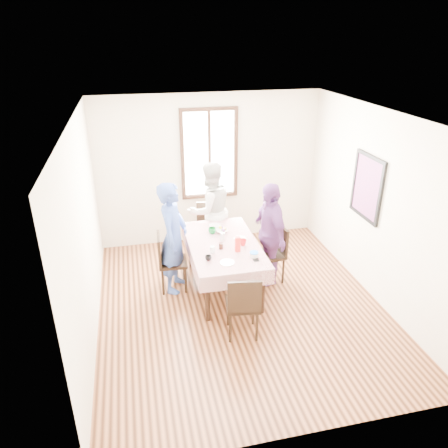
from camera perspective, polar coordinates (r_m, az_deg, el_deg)
The scene contains 30 objects.
ground at distance 6.28m, azimuth 2.16°, elevation -10.76°, with size 4.50×4.50×0.00m, color #33180B.
back_wall at distance 7.66m, azimuth -1.99°, elevation 7.29°, with size 4.00×4.00×0.00m, color beige.
right_wall at distance 6.39m, azimuth 19.99°, elevation 2.14°, with size 4.50×4.50×0.00m, color beige.
window_frame at distance 7.56m, azimuth -1.99°, elevation 9.41°, with size 1.02×0.06×1.62m, color black.
window_pane at distance 7.57m, azimuth -2.01°, elevation 9.43°, with size 0.90×0.02×1.50m, color white.
art_poster at distance 6.55m, azimuth 18.75°, elevation 4.73°, with size 0.04×0.76×0.96m, color red.
dining_table at distance 6.46m, azimuth -0.10°, elevation -5.67°, with size 0.90×1.63×0.75m, color black.
tablecloth at distance 6.28m, azimuth -0.10°, elevation -2.67°, with size 1.02×1.75×0.01m, color #56020F.
chair_left at distance 6.45m, azimuth -6.90°, elevation -5.08°, with size 0.42×0.42×0.91m, color black.
chair_right at distance 6.65m, azimuth 6.11°, elevation -4.10°, with size 0.42×0.42×0.91m, color black.
chair_far at distance 7.40m, azimuth -2.00°, elevation -0.84°, with size 0.42×0.42×0.91m, color black.
chair_near at distance 5.51m, azimuth 2.50°, elevation -10.71°, with size 0.42×0.42×0.91m, color black.
person_left at distance 6.27m, azimuth -6.91°, elevation -1.88°, with size 0.62×0.41×1.71m, color #304892.
person_far at distance 7.22m, azimuth -2.02°, elevation 1.92°, with size 0.83×0.64×1.70m, color beige.
person_right at distance 6.48m, azimuth 6.09°, elevation -1.32°, with size 0.96×0.40×1.63m, color #613370.
mug_black at distance 5.82m, azimuth -2.13°, elevation -4.59°, with size 0.09×0.09×0.07m, color black.
mug_flag at distance 6.21m, azimuth 2.59°, elevation -2.49°, with size 0.10×0.10×0.09m, color red.
mug_green at distance 6.56m, azimuth -1.62°, elevation -0.89°, with size 0.12×0.12×0.09m, color #0C7226.
serving_bowl at distance 6.60m, azimuth -0.28°, elevation -0.95°, with size 0.18×0.18×0.05m, color white.
juice_carton at distance 6.01m, azimuth 1.85°, elevation -2.74°, with size 0.07×0.07×0.22m, color red.
butter_tub at distance 5.91m, azimuth 4.05°, elevation -4.17°, with size 0.13×0.13×0.06m, color white.
jam_jar at distance 6.10m, azimuth -0.41°, elevation -2.99°, with size 0.06×0.06×0.09m, color black.
drinking_glass at distance 6.00m, azimuth -1.58°, elevation -3.47°, with size 0.07×0.07×0.10m, color silver.
smartphone at distance 5.87m, azimuth 4.24°, elevation -4.69°, with size 0.08×0.15×0.01m, color black.
flower_vase at distance 6.32m, azimuth -0.21°, elevation -1.75°, with size 0.06×0.06×0.13m, color silver.
plate_right at distance 6.41m, azimuth 2.17°, elevation -1.95°, with size 0.20×0.20×0.01m, color white.
plate_far at distance 6.83m, azimuth -1.25°, elevation -0.18°, with size 0.20×0.20×0.01m, color white.
plate_near at distance 5.76m, azimuth 0.42°, elevation -5.22°, with size 0.20×0.20×0.01m, color white.
butter_lid at distance 5.89m, azimuth 4.06°, elevation -3.84°, with size 0.12×0.12×0.01m, color blue.
flower_bunch at distance 6.27m, azimuth -0.22°, elevation -0.81°, with size 0.09×0.09×0.10m, color yellow, non-canonical shape.
Camera 1 is at (-1.35, -4.93, 3.65)m, focal length 33.93 mm.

